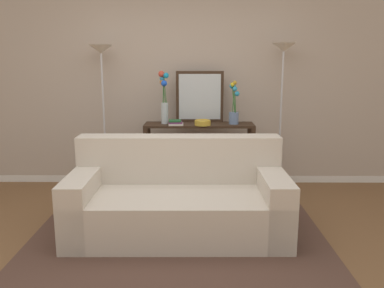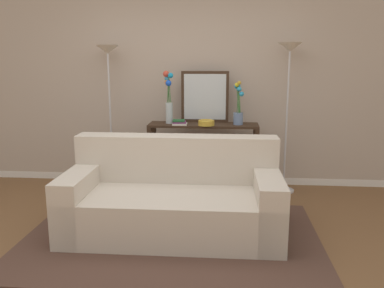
{
  "view_description": "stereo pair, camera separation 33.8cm",
  "coord_description": "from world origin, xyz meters",
  "px_view_note": "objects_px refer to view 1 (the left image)",
  "views": [
    {
      "loc": [
        0.27,
        -3.11,
        1.62
      ],
      "look_at": [
        0.24,
        1.08,
        0.73
      ],
      "focal_mm": 37.72,
      "sensor_mm": 36.0,
      "label": 1
    },
    {
      "loc": [
        0.61,
        -3.1,
        1.62
      ],
      "look_at": [
        0.24,
        1.08,
        0.73
      ],
      "focal_mm": 37.72,
      "sensor_mm": 36.0,
      "label": 2
    }
  ],
  "objects_px": {
    "couch": "(178,201)",
    "floor_lamp_right": "(283,76)",
    "fruit_bowl": "(203,123)",
    "floor_lamp_left": "(102,77)",
    "vase_tall_flowers": "(164,97)",
    "wall_mirror": "(200,97)",
    "book_stack": "(176,123)",
    "book_row_under_console": "(166,186)",
    "vase_short_flowers": "(234,107)",
    "console_table": "(199,145)"
  },
  "relations": [
    {
      "from": "wall_mirror",
      "to": "floor_lamp_left",
      "type": "bearing_deg",
      "value": -176.35
    },
    {
      "from": "wall_mirror",
      "to": "vase_short_flowers",
      "type": "xyz_separation_m",
      "value": [
        0.41,
        -0.16,
        -0.11
      ]
    },
    {
      "from": "couch",
      "to": "floor_lamp_right",
      "type": "relative_size",
      "value": 1.1
    },
    {
      "from": "console_table",
      "to": "book_row_under_console",
      "type": "distance_m",
      "value": 0.67
    },
    {
      "from": "vase_short_flowers",
      "to": "console_table",
      "type": "bearing_deg",
      "value": 177.88
    },
    {
      "from": "floor_lamp_left",
      "to": "vase_short_flowers",
      "type": "height_order",
      "value": "floor_lamp_left"
    },
    {
      "from": "vase_tall_flowers",
      "to": "vase_short_flowers",
      "type": "xyz_separation_m",
      "value": [
        0.84,
        -0.02,
        -0.12
      ]
    },
    {
      "from": "console_table",
      "to": "book_row_under_console",
      "type": "xyz_separation_m",
      "value": [
        -0.41,
        0.0,
        -0.53
      ]
    },
    {
      "from": "floor_lamp_left",
      "to": "console_table",
      "type": "bearing_deg",
      "value": -3.61
    },
    {
      "from": "book_row_under_console",
      "to": "wall_mirror",
      "type": "bearing_deg",
      "value": 19.49
    },
    {
      "from": "floor_lamp_left",
      "to": "floor_lamp_right",
      "type": "bearing_deg",
      "value": -0.0
    },
    {
      "from": "floor_lamp_left",
      "to": "fruit_bowl",
      "type": "xyz_separation_m",
      "value": [
        1.21,
        -0.19,
        -0.52
      ]
    },
    {
      "from": "couch",
      "to": "console_table",
      "type": "relative_size",
      "value": 1.51
    },
    {
      "from": "fruit_bowl",
      "to": "book_row_under_console",
      "type": "height_order",
      "value": "fruit_bowl"
    },
    {
      "from": "floor_lamp_right",
      "to": "couch",
      "type": "bearing_deg",
      "value": -132.79
    },
    {
      "from": "couch",
      "to": "vase_short_flowers",
      "type": "xyz_separation_m",
      "value": [
        0.62,
        1.22,
        0.74
      ]
    },
    {
      "from": "book_stack",
      "to": "fruit_bowl",
      "type": "bearing_deg",
      "value": -1.77
    },
    {
      "from": "wall_mirror",
      "to": "fruit_bowl",
      "type": "bearing_deg",
      "value": -82.88
    },
    {
      "from": "wall_mirror",
      "to": "vase_short_flowers",
      "type": "relative_size",
      "value": 1.2
    },
    {
      "from": "fruit_bowl",
      "to": "book_stack",
      "type": "bearing_deg",
      "value": 178.23
    },
    {
      "from": "vase_tall_flowers",
      "to": "fruit_bowl",
      "type": "xyz_separation_m",
      "value": [
        0.46,
        -0.12,
        -0.29
      ]
    },
    {
      "from": "couch",
      "to": "fruit_bowl",
      "type": "bearing_deg",
      "value": 77.56
    },
    {
      "from": "vase_tall_flowers",
      "to": "book_row_under_console",
      "type": "xyz_separation_m",
      "value": [
        0.01,
        -0.0,
        -1.12
      ]
    },
    {
      "from": "couch",
      "to": "floor_lamp_right",
      "type": "height_order",
      "value": "floor_lamp_right"
    },
    {
      "from": "floor_lamp_left",
      "to": "book_row_under_console",
      "type": "bearing_deg",
      "value": -5.58
    },
    {
      "from": "couch",
      "to": "floor_lamp_right",
      "type": "xyz_separation_m",
      "value": [
        1.21,
        1.31,
        1.11
      ]
    },
    {
      "from": "couch",
      "to": "wall_mirror",
      "type": "xyz_separation_m",
      "value": [
        0.21,
        1.38,
        0.86
      ]
    },
    {
      "from": "wall_mirror",
      "to": "book_stack",
      "type": "distance_m",
      "value": 0.48
    },
    {
      "from": "vase_short_flowers",
      "to": "wall_mirror",
      "type": "bearing_deg",
      "value": 158.02
    },
    {
      "from": "book_row_under_console",
      "to": "fruit_bowl",
      "type": "bearing_deg",
      "value": -13.78
    },
    {
      "from": "couch",
      "to": "console_table",
      "type": "bearing_deg",
      "value": 80.48
    },
    {
      "from": "floor_lamp_right",
      "to": "vase_tall_flowers",
      "type": "height_order",
      "value": "floor_lamp_right"
    },
    {
      "from": "vase_short_flowers",
      "to": "floor_lamp_right",
      "type": "bearing_deg",
      "value": 8.69
    },
    {
      "from": "book_stack",
      "to": "console_table",
      "type": "bearing_deg",
      "value": 19.83
    },
    {
      "from": "wall_mirror",
      "to": "book_row_under_console",
      "type": "bearing_deg",
      "value": -160.51
    },
    {
      "from": "vase_tall_flowers",
      "to": "console_table",
      "type": "bearing_deg",
      "value": -0.59
    },
    {
      "from": "fruit_bowl",
      "to": "book_row_under_console",
      "type": "distance_m",
      "value": 0.95
    },
    {
      "from": "console_table",
      "to": "fruit_bowl",
      "type": "relative_size",
      "value": 6.9
    },
    {
      "from": "floor_lamp_left",
      "to": "vase_tall_flowers",
      "type": "bearing_deg",
      "value": -5.32
    },
    {
      "from": "console_table",
      "to": "floor_lamp_left",
      "type": "bearing_deg",
      "value": 176.39
    },
    {
      "from": "wall_mirror",
      "to": "book_stack",
      "type": "xyz_separation_m",
      "value": [
        -0.29,
        -0.25,
        -0.29
      ]
    },
    {
      "from": "floor_lamp_left",
      "to": "vase_tall_flowers",
      "type": "height_order",
      "value": "floor_lamp_left"
    },
    {
      "from": "book_stack",
      "to": "book_row_under_console",
      "type": "relative_size",
      "value": 0.7
    },
    {
      "from": "fruit_bowl",
      "to": "wall_mirror",
      "type": "bearing_deg",
      "value": 97.12
    },
    {
      "from": "wall_mirror",
      "to": "vase_tall_flowers",
      "type": "bearing_deg",
      "value": -161.4
    },
    {
      "from": "console_table",
      "to": "fruit_bowl",
      "type": "bearing_deg",
      "value": -70.11
    },
    {
      "from": "console_table",
      "to": "book_row_under_console",
      "type": "height_order",
      "value": "console_table"
    },
    {
      "from": "floor_lamp_right",
      "to": "wall_mirror",
      "type": "bearing_deg",
      "value": 175.67
    },
    {
      "from": "floor_lamp_right",
      "to": "fruit_bowl",
      "type": "distance_m",
      "value": 1.12
    },
    {
      "from": "console_table",
      "to": "vase_tall_flowers",
      "type": "xyz_separation_m",
      "value": [
        -0.42,
        0.0,
        0.59
      ]
    }
  ]
}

